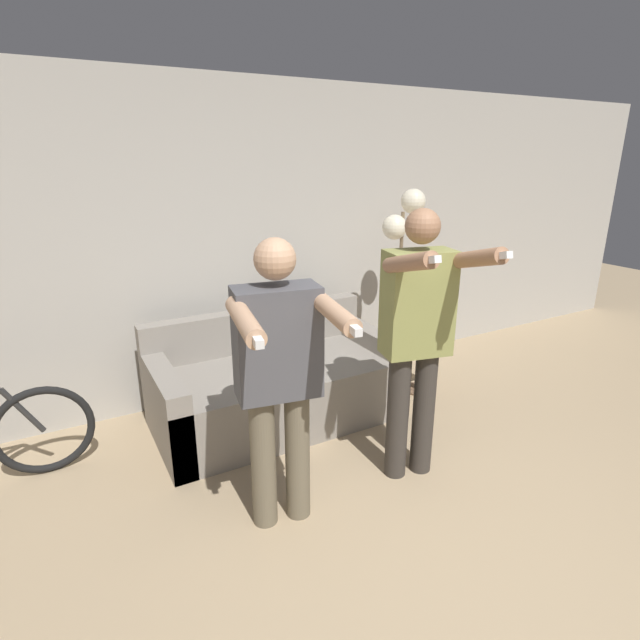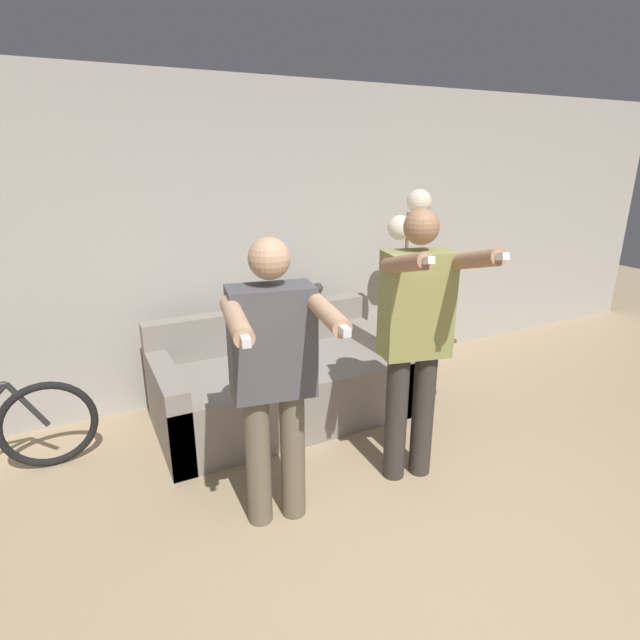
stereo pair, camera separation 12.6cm
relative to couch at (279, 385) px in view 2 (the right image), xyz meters
name	(u,v)px [view 2 (the right image)]	position (x,y,z in m)	size (l,w,h in m)	color
ground_plane	(479,626)	(0.08, -2.15, -0.28)	(16.00, 16.00, 0.00)	tan
wall_back	(255,243)	(0.08, 0.66, 1.02)	(10.00, 0.05, 2.60)	#B7B2A8
couch	(279,385)	(0.00, 0.00, 0.00)	(1.88, 0.94, 0.82)	gray
person_left	(273,369)	(-0.46, -1.09, 0.66)	(0.59, 0.74, 1.63)	#6B604C
person_right	(416,332)	(0.46, -1.09, 0.72)	(0.58, 0.73, 1.73)	#38332D
cat	(302,295)	(0.38, 0.37, 0.60)	(0.49, 0.14, 0.16)	#3D3833
floor_lamp	(408,238)	(1.19, 0.02, 1.07)	(0.38, 0.30, 1.75)	#756047
side_table	(425,354)	(1.31, -0.16, 0.08)	(0.36, 0.36, 0.53)	brown
cup	(429,331)	(1.32, -0.18, 0.30)	(0.07, 0.07, 0.10)	#B7473D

